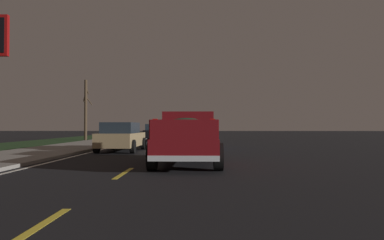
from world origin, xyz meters
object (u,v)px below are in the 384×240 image
Objects in this scene: sedan_black at (156,132)px; bare_tree_far at (86,109)px; sedan_blue at (193,135)px; pickup_truck at (188,136)px; sedan_tan at (121,137)px.

sedan_black is 0.76× the size of bare_tree_far.
bare_tree_far is at bearing 41.01° from sedan_blue.
pickup_truck is 1.23× the size of sedan_blue.
bare_tree_far reaches higher than sedan_black.
sedan_blue is 16.19m from bare_tree_far.
pickup_truck is 9.24m from sedan_blue.
sedan_tan is 0.76× the size of bare_tree_far.
bare_tree_far is (0.92, 6.90, 2.22)m from sedan_black.
pickup_truck reaches higher than sedan_black.
sedan_black and sedan_blue have the same top height.
bare_tree_far is (21.34, 10.51, 2.02)m from pickup_truck.
sedan_tan is at bearing 128.48° from sedan_blue.
sedan_blue and sedan_tan have the same top height.
pickup_truck reaches higher than sedan_tan.
sedan_black and sedan_tan have the same top height.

